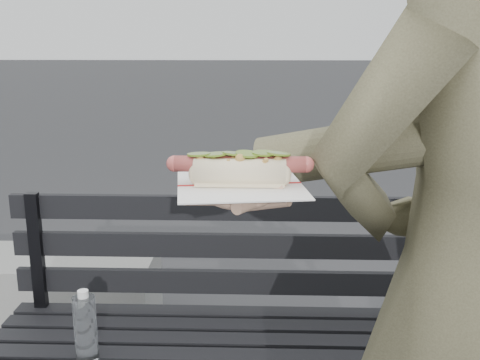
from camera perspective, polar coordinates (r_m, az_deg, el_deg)
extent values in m
cube|color=black|center=(1.70, -0.61, -17.70)|extent=(1.50, 0.07, 0.03)
cube|color=black|center=(1.78, -0.47, -16.18)|extent=(1.50, 0.07, 0.03)
cube|color=black|center=(1.86, -0.35, -14.79)|extent=(1.50, 0.07, 0.03)
cube|color=black|center=(1.94, -0.24, -13.51)|extent=(1.50, 0.07, 0.03)
cube|color=black|center=(2.00, -19.93, -7.06)|extent=(0.04, 0.03, 0.42)
cube|color=black|center=(1.96, 19.95, -7.55)|extent=(0.04, 0.03, 0.42)
cube|color=black|center=(1.92, -0.21, -10.31)|extent=(1.50, 0.02, 0.08)
cube|color=black|center=(1.87, -0.22, -6.68)|extent=(1.50, 0.02, 0.08)
cube|color=black|center=(1.83, -0.22, -2.87)|extent=(1.50, 0.02, 0.08)
cylinder|color=white|center=(1.69, -15.42, -14.32)|extent=(0.06, 0.06, 0.19)
cylinder|color=white|center=(1.64, -15.67, -11.08)|extent=(0.03, 0.03, 0.02)
cube|color=slate|center=(2.85, -20.84, -11.00)|extent=(1.20, 0.40, 0.40)
imported|color=#42402C|center=(1.12, 22.65, -11.64)|extent=(0.76, 0.63, 1.80)
cylinder|color=#42402C|center=(0.97, 16.33, 3.80)|extent=(0.51, 0.23, 0.19)
cylinder|color=#D8A384|center=(0.87, 2.65, -1.14)|extent=(0.09, 0.08, 0.07)
ellipsoid|color=#D8A384|center=(0.86, 0.00, -1.61)|extent=(0.10, 0.11, 0.03)
cylinder|color=#D8A384|center=(0.84, -3.84, -1.99)|extent=(0.05, 0.02, 0.02)
cylinder|color=#D8A384|center=(0.86, -3.70, -1.62)|extent=(0.05, 0.02, 0.02)
cylinder|color=#D8A384|center=(0.88, -3.58, -1.27)|extent=(0.05, 0.02, 0.02)
cylinder|color=#D8A384|center=(0.89, -3.46, -0.94)|extent=(0.05, 0.02, 0.02)
cylinder|color=#D8A384|center=(0.81, 0.58, -2.53)|extent=(0.04, 0.05, 0.02)
cube|color=white|center=(0.86, 0.00, -0.52)|extent=(0.21, 0.21, 0.00)
cube|color=#B21E1E|center=(0.86, 0.00, -0.41)|extent=(0.19, 0.03, 0.00)
cylinder|color=#B14944|center=(0.85, 0.00, 1.63)|extent=(0.20, 0.02, 0.02)
sphere|color=#B14944|center=(0.86, -6.68, 1.67)|extent=(0.03, 0.02, 0.02)
sphere|color=#B14944|center=(0.85, 6.73, 1.57)|extent=(0.02, 0.02, 0.02)
sphere|color=#9E6B2D|center=(0.84, 3.88, 2.05)|extent=(0.01, 0.01, 0.01)
sphere|color=#9E6B2D|center=(0.85, -0.67, 2.18)|extent=(0.01, 0.01, 0.01)
sphere|color=#9E6B2D|center=(0.83, 2.66, 2.03)|extent=(0.01, 0.01, 0.01)
sphere|color=#9E6B2D|center=(0.84, 1.60, 1.61)|extent=(0.01, 0.01, 0.01)
sphere|color=#9E6B2D|center=(0.83, -1.18, 1.91)|extent=(0.01, 0.01, 0.01)
sphere|color=#9E6B2D|center=(0.85, -2.25, 1.71)|extent=(0.01, 0.01, 0.01)
sphere|color=#9E6B2D|center=(0.86, -0.40, 2.07)|extent=(0.01, 0.01, 0.01)
sphere|color=#9E6B2D|center=(0.83, 2.53, 1.59)|extent=(0.01, 0.01, 0.01)
sphere|color=#9E6B2D|center=(0.87, 0.61, 2.29)|extent=(0.01, 0.01, 0.01)
sphere|color=#9E6B2D|center=(0.84, 1.22, 1.71)|extent=(0.01, 0.01, 0.01)
sphere|color=#9E6B2D|center=(0.84, -2.70, 2.06)|extent=(0.01, 0.01, 0.01)
sphere|color=#9E6B2D|center=(0.87, 3.64, 2.55)|extent=(0.01, 0.01, 0.01)
sphere|color=#9E6B2D|center=(0.85, 1.74, 2.00)|extent=(0.01, 0.01, 0.01)
sphere|color=#9E6B2D|center=(0.86, 2.47, 2.49)|extent=(0.01, 0.01, 0.01)
sphere|color=#9E6B2D|center=(0.86, -1.49, 2.32)|extent=(0.01, 0.01, 0.01)
sphere|color=#9E6B2D|center=(0.86, -0.15, 2.11)|extent=(0.01, 0.01, 0.01)
sphere|color=#9E6B2D|center=(0.84, -0.01, 2.32)|extent=(0.01, 0.01, 0.01)
sphere|color=#9E6B2D|center=(0.86, -0.70, 2.41)|extent=(0.01, 0.01, 0.01)
sphere|color=#9E6B2D|center=(0.87, 1.69, 2.10)|extent=(0.01, 0.01, 0.01)
sphere|color=#9E6B2D|center=(0.84, 0.92, 1.84)|extent=(0.01, 0.01, 0.01)
sphere|color=#9E6B2D|center=(0.83, 1.11, 1.62)|extent=(0.01, 0.01, 0.01)
sphere|color=#9E6B2D|center=(0.84, 0.08, 2.07)|extent=(0.01, 0.01, 0.01)
sphere|color=#9E6B2D|center=(0.83, -0.01, 2.17)|extent=(0.01, 0.01, 0.01)
sphere|color=#9E6B2D|center=(0.87, 2.47, 2.28)|extent=(0.01, 0.01, 0.01)
sphere|color=#9E6B2D|center=(0.87, 1.69, 2.19)|extent=(0.01, 0.01, 0.01)
sphere|color=#9E6B2D|center=(0.84, -4.10, 2.04)|extent=(0.01, 0.01, 0.01)
sphere|color=#9E6B2D|center=(0.86, 1.80, 2.35)|extent=(0.01, 0.01, 0.01)
sphere|color=#9E6B2D|center=(0.87, -1.77, 2.48)|extent=(0.01, 0.01, 0.01)
cylinder|color=olive|center=(0.85, -4.22, 2.63)|extent=(0.04, 0.04, 0.01)
cylinder|color=olive|center=(0.85, -2.52, 2.62)|extent=(0.04, 0.04, 0.01)
cylinder|color=olive|center=(0.85, -0.63, 2.71)|extent=(0.04, 0.04, 0.01)
cylinder|color=olive|center=(0.84, 0.74, 2.67)|extent=(0.04, 0.04, 0.01)
cylinder|color=olive|center=(0.85, 2.44, 2.75)|extent=(0.04, 0.04, 0.00)
cylinder|color=olive|center=(0.85, 3.96, 2.69)|extent=(0.04, 0.04, 0.01)
cube|color=brown|center=(3.34, 18.96, -10.81)|extent=(0.07, 0.05, 0.00)
cube|color=brown|center=(3.41, -13.62, -9.87)|extent=(0.04, 0.05, 0.00)
cube|color=brown|center=(3.22, 16.12, -11.52)|extent=(0.08, 0.09, 0.00)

